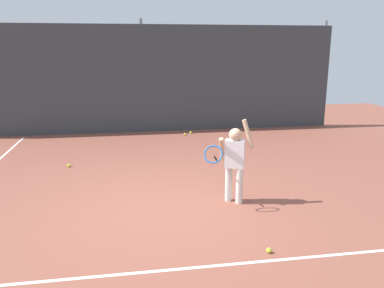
% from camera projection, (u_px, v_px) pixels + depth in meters
% --- Properties ---
extents(ground_plane, '(20.00, 20.00, 0.00)m').
position_uv_depth(ground_plane, '(161.00, 210.00, 5.93)').
color(ground_plane, brown).
extents(court_line_baseline, '(9.00, 0.05, 0.00)m').
position_uv_depth(court_line_baseline, '(174.00, 270.00, 4.35)').
color(court_line_baseline, white).
rests_on(court_line_baseline, ground).
extents(back_fence_windscreen, '(11.28, 0.08, 3.02)m').
position_uv_depth(back_fence_windscreen, '(142.00, 79.00, 11.05)').
color(back_fence_windscreen, '#383D42').
rests_on(back_fence_windscreen, ground).
extents(fence_post_1, '(0.09, 0.09, 3.17)m').
position_uv_depth(fence_post_1, '(142.00, 77.00, 11.09)').
color(fence_post_1, slate).
rests_on(fence_post_1, ground).
extents(fence_post_2, '(0.09, 0.09, 3.17)m').
position_uv_depth(fence_post_2, '(322.00, 74.00, 11.96)').
color(fence_post_2, slate).
rests_on(fence_post_2, ground).
extents(tennis_player, '(0.86, 0.56, 1.35)m').
position_uv_depth(tennis_player, '(234.00, 159.00, 6.06)').
color(tennis_player, silver).
rests_on(tennis_player, ground).
extents(tennis_ball_0, '(0.07, 0.07, 0.07)m').
position_uv_depth(tennis_ball_0, '(269.00, 250.00, 4.70)').
color(tennis_ball_0, '#CCE033').
rests_on(tennis_ball_0, ground).
extents(tennis_ball_1, '(0.07, 0.07, 0.07)m').
position_uv_depth(tennis_ball_1, '(185.00, 134.00, 10.91)').
color(tennis_ball_1, '#CCE033').
rests_on(tennis_ball_1, ground).
extents(tennis_ball_2, '(0.07, 0.07, 0.07)m').
position_uv_depth(tennis_ball_2, '(191.00, 132.00, 11.13)').
color(tennis_ball_2, '#CCE033').
rests_on(tennis_ball_2, ground).
extents(tennis_ball_3, '(0.07, 0.07, 0.07)m').
position_uv_depth(tennis_ball_3, '(69.00, 165.00, 8.05)').
color(tennis_ball_3, '#CCE033').
rests_on(tennis_ball_3, ground).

